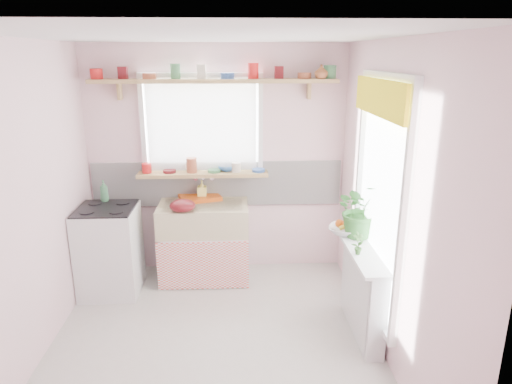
{
  "coord_description": "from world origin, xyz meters",
  "views": [
    {
      "loc": [
        0.2,
        -3.31,
        2.38
      ],
      "look_at": [
        0.38,
        0.55,
        1.21
      ],
      "focal_mm": 32.0,
      "sensor_mm": 36.0,
      "label": 1
    }
  ],
  "objects": [
    {
      "name": "fruit",
      "position": [
        1.22,
        0.61,
        0.87
      ],
      "size": [
        0.2,
        0.14,
        0.1
      ],
      "color": "orange",
      "rests_on": "fruit_bowl"
    },
    {
      "name": "colander",
      "position": [
        -0.34,
        1.1,
        0.91
      ],
      "size": [
        0.34,
        0.34,
        0.12
      ],
      "primitive_type": "ellipsoid",
      "rotation": [
        0.0,
        0.0,
        -0.37
      ],
      "color": "#5E1015",
      "rests_on": "sink_unit"
    },
    {
      "name": "cooker",
      "position": [
        -1.1,
        1.05,
        0.46
      ],
      "size": [
        0.58,
        0.58,
        0.93
      ],
      "color": "white",
      "rests_on": "ground"
    },
    {
      "name": "fruit_bowl",
      "position": [
        1.21,
        0.6,
        0.81
      ],
      "size": [
        0.39,
        0.39,
        0.07
      ],
      "primitive_type": "imported",
      "rotation": [
        0.0,
        0.0,
        -0.42
      ],
      "color": "silver",
      "rests_on": "radiator_ledge"
    },
    {
      "name": "radiator_ledge",
      "position": [
        1.3,
        0.2,
        0.4
      ],
      "size": [
        0.22,
        0.95,
        0.78
      ],
      "color": "white",
      "rests_on": "ground"
    },
    {
      "name": "shelf_crockery",
      "position": [
        -0.02,
        1.47,
        2.19
      ],
      "size": [
        2.47,
        0.11,
        0.12
      ],
      "color": "red",
      "rests_on": "pine_shelf"
    },
    {
      "name": "cooker_bottle",
      "position": [
        -1.16,
        1.27,
        1.03
      ],
      "size": [
        0.11,
        0.11,
        0.22
      ],
      "primitive_type": "imported",
      "rotation": [
        0.0,
        0.0,
        0.26
      ],
      "color": "#418355",
      "rests_on": "cooker"
    },
    {
      "name": "soap_bottle_sink",
      "position": [
        -0.17,
        1.5,
        0.96
      ],
      "size": [
        0.1,
        0.1,
        0.21
      ],
      "primitive_type": "imported",
      "rotation": [
        0.0,
        0.0,
        -0.02
      ],
      "color": "#FEF270",
      "rests_on": "sink_unit"
    },
    {
      "name": "sill_cup",
      "position": [
        -0.29,
        1.54,
        1.21
      ],
      "size": [
        0.15,
        0.15,
        0.09
      ],
      "primitive_type": "imported",
      "rotation": [
        0.0,
        0.0,
        -0.33
      ],
      "color": "silver",
      "rests_on": "windowsill"
    },
    {
      "name": "room",
      "position": [
        0.66,
        0.86,
        1.37
      ],
      "size": [
        3.2,
        3.2,
        3.2
      ],
      "color": "beige",
      "rests_on": "ground"
    },
    {
      "name": "sink_unit",
      "position": [
        -0.15,
        1.29,
        0.43
      ],
      "size": [
        0.95,
        0.65,
        1.11
      ],
      "color": "white",
      "rests_on": "ground"
    },
    {
      "name": "sill_crockery",
      "position": [
        -0.2,
        1.48,
        1.21
      ],
      "size": [
        1.35,
        0.11,
        0.12
      ],
      "color": "red",
      "rests_on": "windowsill"
    },
    {
      "name": "herb_pot",
      "position": [
        1.21,
        0.14,
        0.87
      ],
      "size": [
        0.12,
        0.1,
        0.2
      ],
      "primitive_type": "imported",
      "rotation": [
        0.0,
        0.0,
        0.36
      ],
      "color": "#356127",
      "rests_on": "radiator_ledge"
    },
    {
      "name": "jade_plant",
      "position": [
        1.33,
        0.54,
        1.03
      ],
      "size": [
        0.54,
        0.49,
        0.52
      ],
      "primitive_type": "imported",
      "rotation": [
        0.0,
        0.0,
        0.22
      ],
      "color": "#32702C",
      "rests_on": "radiator_ledge"
    },
    {
      "name": "sill_bowl",
      "position": [
        0.11,
        1.54,
        1.19
      ],
      "size": [
        0.21,
        0.21,
        0.06
      ],
      "primitive_type": "imported",
      "rotation": [
        0.0,
        0.0,
        0.1
      ],
      "color": "#376BB3",
      "rests_on": "windowsill"
    },
    {
      "name": "dish_tray",
      "position": [
        -0.2,
        1.5,
        0.87
      ],
      "size": [
        0.51,
        0.44,
        0.04
      ],
      "primitive_type": "cube",
      "rotation": [
        0.0,
        0.0,
        0.32
      ],
      "color": "#D45512",
      "rests_on": "sink_unit"
    },
    {
      "name": "shelf_vase",
      "position": [
        1.08,
        1.41,
        2.21
      ],
      "size": [
        0.16,
        0.16,
        0.14
      ],
      "primitive_type": "imported",
      "rotation": [
        0.0,
        0.0,
        -0.2
      ],
      "color": "brown",
      "rests_on": "pine_shelf"
    },
    {
      "name": "pine_shelf",
      "position": [
        0.0,
        1.47,
        2.12
      ],
      "size": [
        2.52,
        0.24,
        0.04
      ],
      "primitive_type": "cube",
      "color": "tan",
      "rests_on": "room"
    },
    {
      "name": "windowsill",
      "position": [
        -0.15,
        1.48,
        1.14
      ],
      "size": [
        1.4,
        0.22,
        0.04
      ],
      "primitive_type": "cube",
      "color": "tan",
      "rests_on": "room"
    }
  ]
}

